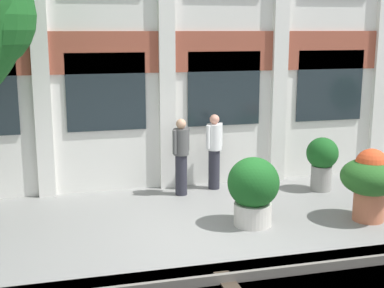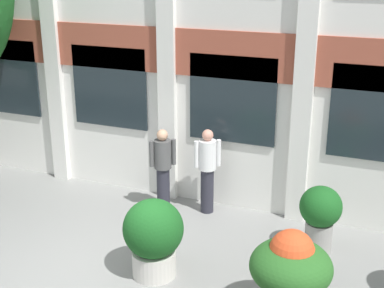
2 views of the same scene
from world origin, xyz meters
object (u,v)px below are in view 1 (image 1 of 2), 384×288
(potted_plant_glazed_jar, at_px, (371,179))
(resident_by_doorway, at_px, (214,149))
(potted_plant_ribbed_drum, at_px, (322,159))
(potted_plant_fluted_column, at_px, (253,189))
(resident_watching_tracks, at_px, (181,154))

(potted_plant_glazed_jar, relative_size, resident_by_doorway, 0.81)
(resident_by_doorway, bearing_deg, potted_plant_glazed_jar, 6.36)
(potted_plant_ribbed_drum, height_order, potted_plant_glazed_jar, potted_plant_glazed_jar)
(potted_plant_fluted_column, distance_m, resident_by_doorway, 2.44)
(potted_plant_fluted_column, xyz_separation_m, resident_watching_tracks, (-0.85, 2.16, 0.21))
(potted_plant_fluted_column, height_order, resident_by_doorway, resident_by_doorway)
(potted_plant_fluted_column, relative_size, resident_by_doorway, 0.75)
(potted_plant_glazed_jar, relative_size, resident_watching_tracks, 0.82)
(potted_plant_ribbed_drum, bearing_deg, potted_plant_glazed_jar, -91.91)
(potted_plant_ribbed_drum, distance_m, potted_plant_glazed_jar, 2.02)
(potted_plant_fluted_column, distance_m, resident_watching_tracks, 2.34)
(potted_plant_glazed_jar, height_order, resident_by_doorway, resident_by_doorway)
(resident_by_doorway, relative_size, resident_watching_tracks, 1.01)
(potted_plant_ribbed_drum, xyz_separation_m, resident_watching_tracks, (-3.16, 0.47, 0.20))
(resident_by_doorway, bearing_deg, resident_watching_tracks, -105.50)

